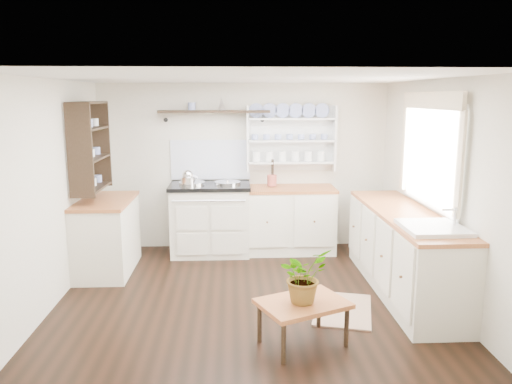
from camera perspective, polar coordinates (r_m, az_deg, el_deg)
floor at (r=5.49m, az=-0.86°, el=-11.87°), size 4.00×3.80×0.01m
wall_back at (r=7.03m, az=-1.40°, el=2.93°), size 4.00×0.02×2.30m
wall_right at (r=5.58m, az=20.08°, el=0.20°), size 0.02×3.80×2.30m
wall_left at (r=5.47m, az=-22.34°, el=-0.18°), size 0.02×3.80×2.30m
ceiling at (r=5.06m, az=-0.93°, el=12.91°), size 4.00×3.80×0.01m
window at (r=5.64m, az=19.30°, el=4.61°), size 0.08×1.55×1.22m
aga_cooker at (r=6.83m, az=-5.23°, el=-2.99°), size 1.08×0.75×0.99m
back_cabinets at (r=6.90m, az=3.68°, el=-3.06°), size 1.27×0.63×0.90m
right_cabinets at (r=5.73m, az=16.46°, el=-6.44°), size 0.62×2.43×0.90m
belfast_sink at (r=4.96m, az=19.49°, el=-5.20°), size 0.55×0.60×0.45m
left_cabinets at (r=6.37m, az=-16.67°, el=-4.70°), size 0.62×1.13×0.90m
plate_rack at (r=6.99m, az=3.96°, el=6.21°), size 1.20×0.22×0.90m
high_shelf at (r=6.84m, az=-4.80°, el=9.07°), size 1.50×0.29×0.16m
left_shelving at (r=6.21m, az=-18.47°, el=5.05°), size 0.28×0.80×1.05m
kettle at (r=6.62m, az=-7.78°, el=1.45°), size 0.19×0.19×0.24m
utensil_crock at (r=6.85m, az=1.83°, el=1.34°), size 0.13×0.13×0.15m
center_table at (r=4.41m, az=5.38°, el=-12.89°), size 0.87×0.77×0.39m
potted_plant at (r=4.30m, az=5.45°, el=-9.50°), size 0.55×0.54×0.46m
floor_rug at (r=5.23m, az=9.91°, el=-13.10°), size 0.75×0.96×0.02m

